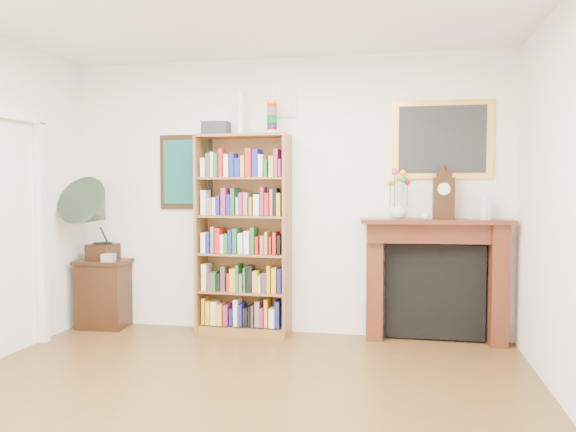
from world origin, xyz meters
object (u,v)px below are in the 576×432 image
object	(u,v)px
fireplace	(435,269)
bottle_right	(488,209)
mantel_clock	(443,196)
flower_vase	(399,210)
cd_stack	(109,258)
side_cabinet	(103,294)
gramophone	(95,214)
bookshelf	(243,223)
bottle_left	(485,207)
teacup	(426,216)

from	to	relation	value
fireplace	bottle_right	world-z (taller)	bottle_right
mantel_clock	bottle_right	size ratio (longest dim) A/B	2.28
flower_vase	cd_stack	bearing A→B (deg)	-176.71
side_cabinet	gramophone	size ratio (longest dim) A/B	0.83
bookshelf	side_cabinet	distance (m)	1.71
bookshelf	fireplace	bearing A→B (deg)	4.16
fireplace	bottle_right	distance (m)	0.75
gramophone	mantel_clock	world-z (taller)	mantel_clock
bottle_right	mantel_clock	bearing A→B (deg)	-177.63
bookshelf	flower_vase	xyz separation A→B (m)	(1.53, 0.03, 0.15)
fireplace	mantel_clock	distance (m)	0.71
side_cabinet	bottle_left	xyz separation A→B (m)	(3.86, 0.07, 0.95)
cd_stack	bottle_right	distance (m)	3.80
gramophone	teacup	xyz separation A→B (m)	(3.35, 0.05, 0.00)
mantel_clock	side_cabinet	bearing A→B (deg)	177.98
teacup	flower_vase	bearing A→B (deg)	161.00
mantel_clock	bottle_left	world-z (taller)	mantel_clock
mantel_clock	flower_vase	distance (m)	0.44
cd_stack	flower_vase	size ratio (longest dim) A/B	0.69
bookshelf	fireplace	distance (m)	1.93
mantel_clock	flower_vase	world-z (taller)	mantel_clock
fireplace	cd_stack	xyz separation A→B (m)	(-3.29, -0.23, 0.06)
side_cabinet	gramophone	world-z (taller)	gramophone
side_cabinet	fireplace	distance (m)	3.43
bookshelf	bottle_left	world-z (taller)	bookshelf
gramophone	bottle_right	distance (m)	3.93
fireplace	mantel_clock	xyz separation A→B (m)	(0.07, -0.05, 0.71)
flower_vase	bookshelf	bearing A→B (deg)	-179.01
side_cabinet	teacup	world-z (taller)	teacup
cd_stack	bookshelf	bearing A→B (deg)	5.80
fireplace	side_cabinet	bearing A→B (deg)	176.85
fireplace	cd_stack	size ratio (longest dim) A/B	11.95
flower_vase	mantel_clock	bearing A→B (deg)	0.98
bottle_left	bottle_right	bearing A→B (deg)	10.89
flower_vase	bottle_left	size ratio (longest dim) A/B	0.72
bookshelf	mantel_clock	distance (m)	1.97
mantel_clock	teacup	size ratio (longest dim) A/B	6.04
fireplace	bottle_left	xyz separation A→B (m)	(0.44, -0.04, 0.61)
mantel_clock	cd_stack	bearing A→B (deg)	-179.99
bookshelf	teacup	world-z (taller)	bookshelf
bookshelf	teacup	xyz separation A→B (m)	(1.78, -0.06, 0.09)
bookshelf	gramophone	bearing A→B (deg)	-174.27
mantel_clock	flower_vase	size ratio (longest dim) A/B	2.62
bookshelf	side_cabinet	xyz separation A→B (m)	(-1.53, -0.03, -0.77)
bookshelf	side_cabinet	bearing A→B (deg)	-177.36
mantel_clock	bottle_left	size ratio (longest dim) A/B	1.90
cd_stack	flower_vase	distance (m)	2.99
fireplace	gramophone	world-z (taller)	gramophone
fireplace	mantel_clock	size ratio (longest dim) A/B	3.15
bookshelf	cd_stack	distance (m)	1.46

